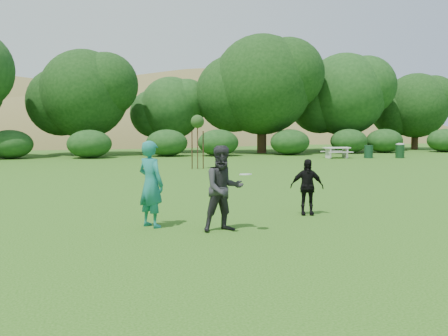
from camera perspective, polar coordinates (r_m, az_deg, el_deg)
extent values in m
plane|color=#19470C|center=(11.60, 3.91, -6.68)|extent=(120.00, 120.00, 0.00)
imported|color=#186F67|center=(11.49, -8.36, -1.83)|extent=(0.80, 0.86, 1.98)
imported|color=#272729|center=(10.92, -0.06, -2.37)|extent=(0.98, 0.80, 1.89)
imported|color=black|center=(13.11, 9.45, -2.14)|extent=(0.92, 0.61, 1.46)
cylinder|color=#153B23|center=(36.28, 16.19, 1.81)|extent=(0.60, 0.60, 0.90)
cylinder|color=white|center=(10.73, 2.48, -0.72)|extent=(0.27, 0.27, 0.04)
cylinder|color=#3A2017|center=(26.33, -3.04, 2.61)|extent=(0.05, 0.05, 2.50)
sphere|color=#264719|center=(26.31, -3.05, 5.33)|extent=(0.70, 0.70, 0.70)
cylinder|color=#371E15|center=(26.28, -3.67, 2.06)|extent=(0.06, 0.06, 2.00)
cylinder|color=#3B2017|center=(26.41, -2.40, 2.08)|extent=(0.06, 0.06, 2.00)
cube|color=beige|center=(35.69, 12.77, 2.27)|extent=(1.80, 0.75, 0.08)
cube|color=beige|center=(35.41, 11.83, 1.65)|extent=(0.10, 0.70, 0.68)
cube|color=#B1B0A5|center=(36.02, 13.68, 1.67)|extent=(0.10, 0.70, 0.68)
cube|color=beige|center=(35.17, 13.22, 1.76)|extent=(1.80, 0.28, 0.06)
cube|color=silver|center=(36.23, 12.32, 1.87)|extent=(1.80, 0.28, 0.06)
cylinder|color=#14371A|center=(37.05, 19.46, 1.78)|extent=(0.60, 0.60, 0.90)
ellipsoid|color=gray|center=(37.03, 19.48, 2.56)|extent=(0.60, 0.60, 0.20)
ellipsoid|color=olive|center=(87.66, 0.81, -5.95)|extent=(100.00, 64.00, 52.00)
ellipsoid|color=olive|center=(69.47, -16.10, -3.51)|extent=(80.00, 50.00, 28.00)
ellipsoid|color=olive|center=(78.87, 10.25, -1.59)|extent=(60.00, 44.00, 24.00)
cylinder|color=#3A2616|center=(39.74, -15.60, 3.45)|extent=(0.68, 0.68, 2.80)
sphere|color=#194214|center=(39.80, -15.71, 8.14)|extent=(6.73, 6.73, 6.73)
cylinder|color=#3A2616|center=(42.29, -6.03, 3.34)|extent=(0.60, 0.60, 2.27)
sphere|color=#194214|center=(42.29, -6.07, 6.83)|extent=(5.22, 5.22, 5.22)
cylinder|color=#3A2616|center=(41.10, 4.34, 4.03)|extent=(0.76, 0.76, 3.32)
sphere|color=#194214|center=(41.22, 4.38, 9.47)|extent=(8.12, 8.12, 8.12)
cylinder|color=#3A2616|center=(45.29, 13.52, 3.78)|extent=(0.71, 0.71, 2.97)
sphere|color=#194214|center=(45.36, 13.61, 8.17)|extent=(7.19, 7.19, 7.19)
cylinder|color=#3A2616|center=(50.44, 20.97, 3.40)|extent=(0.62, 0.62, 2.45)
sphere|color=#194214|center=(50.45, 21.08, 6.68)|extent=(6.03, 6.03, 6.03)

